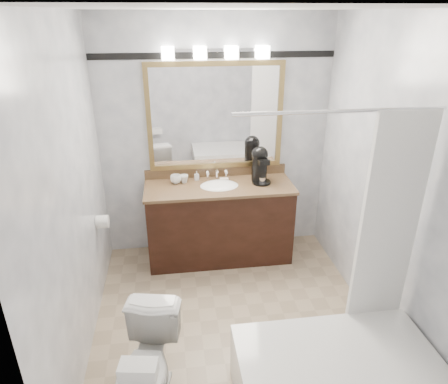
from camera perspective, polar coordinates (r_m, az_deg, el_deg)
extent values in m
cube|color=tan|center=(3.71, 1.44, -17.64)|extent=(2.40, 2.60, 0.01)
cube|color=white|center=(2.77, 2.03, 24.90)|extent=(2.40, 2.60, 0.01)
cube|color=silver|center=(4.24, -1.21, 7.45)|extent=(2.40, 0.01, 2.50)
cube|color=silver|center=(1.93, 8.25, -15.29)|extent=(2.40, 0.01, 2.50)
cube|color=silver|center=(3.08, -21.04, -0.88)|extent=(0.01, 2.60, 2.50)
cube|color=silver|center=(3.42, 22.02, 1.47)|extent=(0.01, 2.60, 2.50)
cube|color=black|center=(4.30, -0.66, -4.46)|extent=(1.50, 0.55, 0.82)
cube|color=#946E46|center=(4.11, -0.69, 0.74)|extent=(1.53, 0.58, 0.03)
cube|color=#946E46|center=(4.33, -1.14, 2.94)|extent=(1.53, 0.03, 0.10)
ellipsoid|color=white|center=(4.12, -0.69, 0.55)|extent=(0.44, 0.34, 0.14)
cube|color=olive|center=(4.06, -1.27, 17.88)|extent=(1.40, 0.04, 0.05)
cube|color=olive|center=(4.30, -1.14, 3.85)|extent=(1.40, 0.04, 0.05)
cube|color=olive|center=(4.13, -10.70, 10.18)|extent=(0.05, 0.04, 1.00)
cube|color=olive|center=(4.28, 7.98, 10.85)|extent=(0.05, 0.04, 1.00)
cube|color=white|center=(4.15, -1.21, 10.68)|extent=(1.30, 0.01, 1.00)
cube|color=silver|center=(4.04, -1.27, 19.63)|extent=(0.90, 0.05, 0.03)
cube|color=white|center=(3.96, -8.03, 19.04)|extent=(0.12, 0.12, 0.12)
cube|color=white|center=(3.97, -3.45, 19.24)|extent=(0.12, 0.12, 0.12)
cube|color=white|center=(4.01, 1.08, 19.32)|extent=(0.12, 0.12, 0.12)
cube|color=white|center=(4.07, 5.51, 19.29)|extent=(0.12, 0.12, 0.12)
cube|color=black|center=(4.07, -1.31, 18.96)|extent=(2.40, 0.01, 0.06)
cube|color=white|center=(3.05, 15.45, -24.38)|extent=(1.30, 0.72, 0.45)
cylinder|color=silver|center=(2.46, 16.56, 11.00)|extent=(1.30, 0.02, 0.02)
cube|color=white|center=(2.90, 22.46, -4.31)|extent=(0.40, 0.04, 1.55)
cylinder|color=white|center=(3.89, -16.97, -4.07)|extent=(0.11, 0.12, 0.12)
imported|color=white|center=(2.91, -10.99, -23.48)|extent=(0.51, 0.73, 0.68)
cube|color=white|center=(2.39, -12.13, -23.58)|extent=(0.22, 0.14, 0.08)
cylinder|color=black|center=(4.18, 5.35, 1.41)|extent=(0.20, 0.20, 0.02)
cylinder|color=black|center=(4.18, 5.08, 3.53)|extent=(0.16, 0.16, 0.28)
sphere|color=black|center=(4.13, 5.15, 5.36)|extent=(0.17, 0.17, 0.17)
cube|color=black|center=(4.07, 5.60, 4.33)|extent=(0.13, 0.13, 0.05)
cylinder|color=silver|center=(4.15, 5.48, 1.72)|extent=(0.07, 0.07, 0.07)
imported|color=white|center=(4.18, -6.91, 1.83)|extent=(0.14, 0.14, 0.09)
imported|color=white|center=(4.18, -5.73, 1.88)|extent=(0.11, 0.11, 0.08)
imported|color=white|center=(4.23, -3.93, 2.33)|extent=(0.05, 0.05, 0.10)
cube|color=beige|center=(4.22, 0.00, 1.80)|extent=(0.09, 0.06, 0.03)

